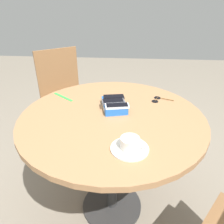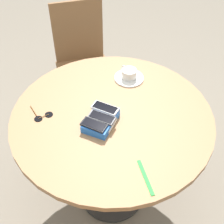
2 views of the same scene
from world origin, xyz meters
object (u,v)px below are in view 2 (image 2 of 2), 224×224
Objects in this scene: phone_white at (105,108)px; lanyard_strap at (145,177)px; round_table at (112,130)px; sunglasses at (42,116)px; saucer at (129,78)px; phone_black at (94,125)px; phone_gray at (101,117)px; chair_near_window at (83,64)px; coffee_cup at (129,73)px; phone_box at (101,121)px.

phone_white is 0.78× the size of lanyard_strap.
lanyard_strap is (-0.21, -0.34, 0.12)m from round_table.
sunglasses is (-0.22, 0.27, 0.12)m from round_table.
sunglasses is (-0.20, 0.25, -0.05)m from phone_white.
saucer reaches higher than sunglasses.
sunglasses is at bearing 105.83° from phone_black.
phone_gray is at bearing -165.41° from saucer.
chair_near_window is (0.67, 0.68, -0.33)m from phone_black.
phone_white is (-0.02, 0.03, 0.16)m from round_table.
saucer is 0.93× the size of lanyard_strap.
phone_black reaches higher than round_table.
phone_black is at bearing -175.56° from phone_gray.
phone_black is 0.45m from saucer.
coffee_cup is (0.29, 0.10, 0.15)m from round_table.
phone_white is at bearing 62.38° from lanyard_strap.
lanyard_strap is at bearing -126.16° from chair_near_window.
coffee_cup is (0.32, 0.08, -0.01)m from phone_white.
sunglasses is at bearing 90.75° from lanyard_strap.
round_table is at bearing -161.24° from saucer.
phone_box is 0.03m from phone_gray.
round_table is 0.41m from lanyard_strap.
phone_box is 0.96m from chair_near_window.
sunglasses is at bearing 161.67° from coffee_cup.
phone_black is 0.93× the size of sunglasses.
coffee_cup is (0.44, 0.11, -0.01)m from phone_black.
coffee_cup reaches higher than saucer.
round_table is at bearing -1.48° from phone_gray.
round_table is 1.12× the size of chair_near_window.
coffee_cup is 0.67m from lanyard_strap.
chair_near_window is at bearing 52.00° from round_table.
phone_box is at bearing 8.58° from phone_black.
round_table is at bearing -160.80° from coffee_cup.
phone_white is 0.33m from saucer.
round_table is 7.33× the size of phone_white.
phone_box is 0.37m from lanyard_strap.
coffee_cup is 0.54m from sunglasses.
sunglasses is at bearing 128.77° from round_table.
phone_black is at bearing -171.42° from phone_box.
phone_gray is 0.82× the size of saucer.
coffee_cup reaches higher than phone_black.
saucer is 0.54m from sunglasses.
chair_near_window reaches higher than lanyard_strap.
chair_near_window is at bearing 45.42° from phone_black.
phone_white reaches higher than sunglasses.
phone_black reaches higher than saucer.
saucer is 0.03m from coffee_cup.
coffee_cup reaches higher than lanyard_strap.
lanyard_strap is (-0.13, -0.34, -0.02)m from phone_box.
chair_near_window is at bearing 67.75° from coffee_cup.
coffee_cup is 0.70m from chair_near_window.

